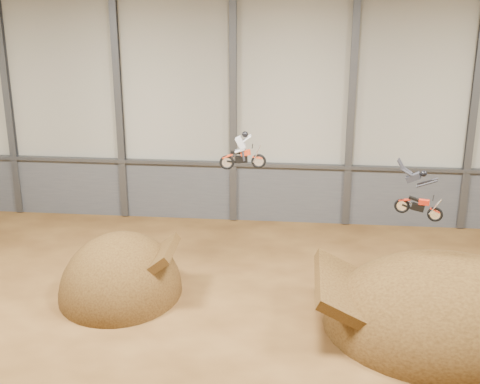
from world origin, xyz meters
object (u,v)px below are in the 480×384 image
(fmx_rider_a, at_px, (243,149))
(takeoff_ramp, at_px, (121,293))
(landing_ramp, at_px, (445,327))
(fmx_rider_b, at_px, (419,191))

(fmx_rider_a, bearing_deg, takeoff_ramp, -169.41)
(landing_ramp, relative_size, fmx_rider_a, 4.97)
(takeoff_ramp, relative_size, fmx_rider_a, 3.14)
(landing_ramp, distance_m, fmx_rider_b, 6.14)
(fmx_rider_b, bearing_deg, landing_ramp, -10.55)
(takeoff_ramp, distance_m, fmx_rider_a, 8.99)
(takeoff_ramp, height_order, fmx_rider_a, fmx_rider_a)
(landing_ramp, distance_m, fmx_rider_a, 11.72)
(takeoff_ramp, height_order, fmx_rider_b, fmx_rider_b)
(takeoff_ramp, relative_size, landing_ramp, 0.63)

